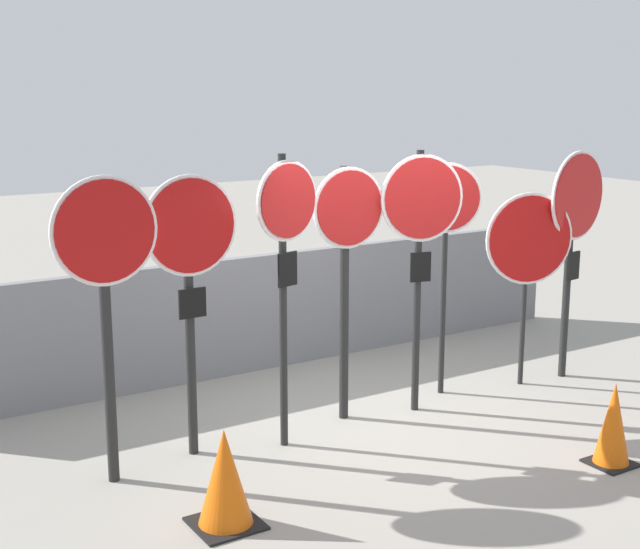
{
  "coord_description": "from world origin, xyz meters",
  "views": [
    {
      "loc": [
        -4.73,
        -6.47,
        3.12
      ],
      "look_at": [
        -0.67,
        0.0,
        1.5
      ],
      "focal_mm": 50.0,
      "sensor_mm": 36.0,
      "label": 1
    }
  ],
  "objects_px": {
    "stop_sign_1": "(190,261)",
    "stop_sign_2": "(286,241)",
    "stop_sign_6": "(529,246)",
    "stop_sign_7": "(575,218)",
    "traffic_cone_1": "(225,478)",
    "stop_sign_5": "(446,221)",
    "stop_sign_4": "(421,226)",
    "traffic_cone_0": "(613,424)",
    "stop_sign_0": "(106,272)",
    "stop_sign_3": "(347,245)"
  },
  "relations": [
    {
      "from": "stop_sign_4",
      "to": "stop_sign_6",
      "type": "height_order",
      "value": "stop_sign_4"
    },
    {
      "from": "stop_sign_2",
      "to": "traffic_cone_0",
      "type": "height_order",
      "value": "stop_sign_2"
    },
    {
      "from": "stop_sign_3",
      "to": "stop_sign_5",
      "type": "bearing_deg",
      "value": 4.18
    },
    {
      "from": "stop_sign_4",
      "to": "stop_sign_7",
      "type": "relative_size",
      "value": 1.03
    },
    {
      "from": "stop_sign_2",
      "to": "stop_sign_4",
      "type": "distance_m",
      "value": 1.5
    },
    {
      "from": "stop_sign_6",
      "to": "traffic_cone_1",
      "type": "distance_m",
      "value": 4.33
    },
    {
      "from": "stop_sign_0",
      "to": "traffic_cone_1",
      "type": "height_order",
      "value": "stop_sign_0"
    },
    {
      "from": "stop_sign_3",
      "to": "stop_sign_6",
      "type": "height_order",
      "value": "stop_sign_3"
    },
    {
      "from": "traffic_cone_0",
      "to": "traffic_cone_1",
      "type": "xyz_separation_m",
      "value": [
        -3.21,
        0.77,
        0.01
      ]
    },
    {
      "from": "stop_sign_6",
      "to": "stop_sign_4",
      "type": "bearing_deg",
      "value": -160.88
    },
    {
      "from": "stop_sign_7",
      "to": "traffic_cone_0",
      "type": "bearing_deg",
      "value": -138.34
    },
    {
      "from": "stop_sign_1",
      "to": "stop_sign_3",
      "type": "height_order",
      "value": "stop_sign_1"
    },
    {
      "from": "stop_sign_1",
      "to": "stop_sign_2",
      "type": "xyz_separation_m",
      "value": [
        0.77,
        -0.25,
        0.14
      ]
    },
    {
      "from": "stop_sign_0",
      "to": "stop_sign_4",
      "type": "height_order",
      "value": "stop_sign_4"
    },
    {
      "from": "stop_sign_1",
      "to": "stop_sign_6",
      "type": "xyz_separation_m",
      "value": [
        3.69,
        -0.17,
        -0.2
      ]
    },
    {
      "from": "stop_sign_6",
      "to": "stop_sign_7",
      "type": "height_order",
      "value": "stop_sign_7"
    },
    {
      "from": "stop_sign_2",
      "to": "stop_sign_3",
      "type": "distance_m",
      "value": 0.86
    },
    {
      "from": "stop_sign_6",
      "to": "traffic_cone_0",
      "type": "distance_m",
      "value": 2.34
    },
    {
      "from": "traffic_cone_0",
      "to": "traffic_cone_1",
      "type": "bearing_deg",
      "value": 166.55
    },
    {
      "from": "stop_sign_5",
      "to": "traffic_cone_1",
      "type": "distance_m",
      "value": 3.7
    },
    {
      "from": "stop_sign_2",
      "to": "traffic_cone_0",
      "type": "distance_m",
      "value": 3.14
    },
    {
      "from": "traffic_cone_1",
      "to": "stop_sign_7",
      "type": "bearing_deg",
      "value": 12.66
    },
    {
      "from": "stop_sign_4",
      "to": "traffic_cone_0",
      "type": "height_order",
      "value": "stop_sign_4"
    },
    {
      "from": "stop_sign_1",
      "to": "stop_sign_5",
      "type": "xyz_separation_m",
      "value": [
        2.79,
        0.08,
        0.1
      ]
    },
    {
      "from": "stop_sign_3",
      "to": "stop_sign_7",
      "type": "distance_m",
      "value": 2.74
    },
    {
      "from": "stop_sign_0",
      "to": "traffic_cone_1",
      "type": "bearing_deg",
      "value": -70.8
    },
    {
      "from": "stop_sign_4",
      "to": "stop_sign_5",
      "type": "xyz_separation_m",
      "value": [
        0.52,
        0.25,
        -0.02
      ]
    },
    {
      "from": "stop_sign_4",
      "to": "stop_sign_0",
      "type": "bearing_deg",
      "value": -165.18
    },
    {
      "from": "stop_sign_0",
      "to": "stop_sign_3",
      "type": "relative_size",
      "value": 1.03
    },
    {
      "from": "stop_sign_7",
      "to": "stop_sign_6",
      "type": "bearing_deg",
      "value": 164.77
    },
    {
      "from": "stop_sign_6",
      "to": "stop_sign_7",
      "type": "distance_m",
      "value": 0.65
    },
    {
      "from": "traffic_cone_0",
      "to": "stop_sign_7",
      "type": "bearing_deg",
      "value": 51.85
    },
    {
      "from": "stop_sign_7",
      "to": "traffic_cone_1",
      "type": "height_order",
      "value": "stop_sign_7"
    },
    {
      "from": "stop_sign_0",
      "to": "stop_sign_2",
      "type": "distance_m",
      "value": 1.54
    },
    {
      "from": "stop_sign_2",
      "to": "stop_sign_1",
      "type": "bearing_deg",
      "value": 147.63
    },
    {
      "from": "stop_sign_4",
      "to": "stop_sign_6",
      "type": "distance_m",
      "value": 1.46
    },
    {
      "from": "stop_sign_0",
      "to": "traffic_cone_0",
      "type": "xyz_separation_m",
      "value": [
        3.64,
        -1.87,
        -1.37
      ]
    },
    {
      "from": "stop_sign_2",
      "to": "stop_sign_4",
      "type": "height_order",
      "value": "stop_sign_2"
    },
    {
      "from": "traffic_cone_1",
      "to": "stop_sign_0",
      "type": "bearing_deg",
      "value": 111.39
    },
    {
      "from": "stop_sign_0",
      "to": "stop_sign_7",
      "type": "height_order",
      "value": "stop_sign_0"
    },
    {
      "from": "stop_sign_2",
      "to": "stop_sign_5",
      "type": "bearing_deg",
      "value": -5.3
    },
    {
      "from": "stop_sign_2",
      "to": "traffic_cone_1",
      "type": "bearing_deg",
      "value": -151.89
    },
    {
      "from": "stop_sign_6",
      "to": "traffic_cone_0",
      "type": "height_order",
      "value": "stop_sign_6"
    },
    {
      "from": "stop_sign_4",
      "to": "stop_sign_2",
      "type": "bearing_deg",
      "value": -162.08
    },
    {
      "from": "stop_sign_3",
      "to": "traffic_cone_0",
      "type": "height_order",
      "value": "stop_sign_3"
    },
    {
      "from": "stop_sign_2",
      "to": "stop_sign_5",
      "type": "xyz_separation_m",
      "value": [
        2.02,
        0.33,
        -0.04
      ]
    },
    {
      "from": "stop_sign_0",
      "to": "stop_sign_2",
      "type": "height_order",
      "value": "stop_sign_2"
    },
    {
      "from": "stop_sign_7",
      "to": "traffic_cone_0",
      "type": "xyz_separation_m",
      "value": [
        -1.42,
        -1.81,
        -1.39
      ]
    },
    {
      "from": "stop_sign_2",
      "to": "traffic_cone_1",
      "type": "distance_m",
      "value": 2.11
    },
    {
      "from": "stop_sign_2",
      "to": "stop_sign_4",
      "type": "bearing_deg",
      "value": -11.62
    }
  ]
}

